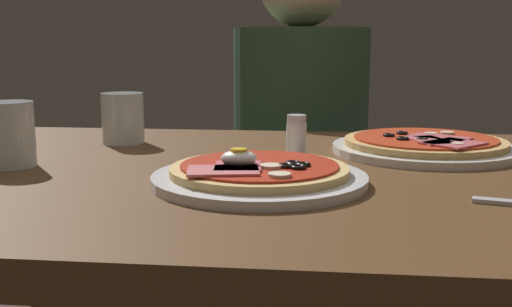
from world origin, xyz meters
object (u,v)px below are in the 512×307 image
pizza_foreground (259,175)px  diner_person (299,202)px  pizza_across_left (425,146)px  dining_table (250,267)px  salt_shaker (296,138)px  water_glass_near (123,122)px  water_glass_far (9,138)px

pizza_foreground → diner_person: size_ratio=0.23×
diner_person → pizza_across_left: bearing=114.1°
pizza_across_left → dining_table: bearing=-149.0°
salt_shaker → pizza_foreground: bearing=-102.8°
pizza_foreground → water_glass_near: size_ratio=3.06×
pizza_across_left → water_glass_near: 0.51m
diner_person → salt_shaker: bearing=91.7°
salt_shaker → dining_table: bearing=-127.7°
dining_table → diner_person: (0.04, 0.64, -0.07)m
water_glass_near → salt_shaker: bearing=-21.1°
water_glass_far → diner_person: 0.80m
pizza_foreground → salt_shaker: size_ratio=3.98×
pizza_foreground → water_glass_far: size_ratio=2.91×
water_glass_near → salt_shaker: (0.31, -0.12, -0.00)m
water_glass_near → water_glass_far: bearing=-112.8°
water_glass_far → salt_shaker: 0.41m
dining_table → salt_shaker: size_ratio=15.52×
pizza_across_left → salt_shaker: 0.22m
pizza_across_left → water_glass_far: bearing=-163.5°
water_glass_near → diner_person: diner_person is taller
pizza_foreground → salt_shaker: bearing=77.2°
dining_table → water_glass_far: size_ratio=11.35×
water_glass_far → water_glass_near: bearing=67.2°
dining_table → pizza_across_left: (0.26, 0.16, 0.15)m
pizza_foreground → water_glass_far: water_glass_far is taller
pizza_across_left → water_glass_near: water_glass_near is taller
water_glass_far → diner_person: bearing=60.0°
pizza_foreground → diner_person: 0.76m
dining_table → water_glass_near: (-0.24, 0.20, 0.18)m
water_glass_near → water_glass_far: water_glass_far is taller
water_glass_near → diner_person: (0.29, 0.44, -0.25)m
salt_shaker → diner_person: size_ratio=0.06×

